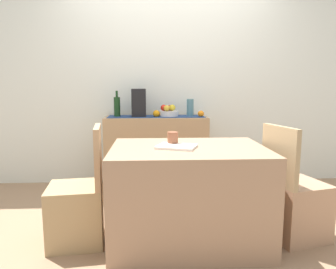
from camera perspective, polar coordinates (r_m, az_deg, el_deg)
The scene contains 19 objects.
ground_plane at distance 3.01m, azimuth 1.40°, elevation -14.90°, with size 6.40×6.40×0.02m, color #967457.
room_wall_rear at distance 3.94m, azimuth 0.17°, elevation 11.00°, with size 6.40×0.06×2.70m, color silver.
sideboard_console at distance 3.75m, azimuth -2.09°, elevation -3.19°, with size 1.18×0.42×0.84m, color tan.
table_runner at distance 3.68m, azimuth -2.13°, elevation 3.26°, with size 1.10×0.32×0.01m, color navy.
fruit_bowl at distance 3.69m, azimuth 0.12°, elevation 3.79°, with size 0.23×0.23×0.06m, color silver.
apple_center at distance 3.69m, azimuth 0.77°, elevation 4.82°, with size 0.07×0.07×0.07m, color gold.
apple_front at distance 3.71m, azimuth -0.77°, elevation 4.83°, with size 0.07×0.07×0.07m, color red.
apple_right at distance 3.75m, azimuth 0.29°, elevation 4.84°, with size 0.07×0.07×0.07m, color #A63C27.
apple_upper at distance 3.65m, azimuth -0.24°, elevation 4.75°, with size 0.07×0.07×0.07m, color gold.
wine_bottle at distance 3.70m, azimuth -9.12°, elevation 4.98°, with size 0.07×0.07×0.30m.
coffee_maker at distance 3.68m, azimuth -5.23°, elevation 5.67°, with size 0.16×0.18×0.32m, color black.
ceramic_vase at distance 3.70m, azimuth 3.99°, elevation 4.79°, with size 0.08×0.08×0.20m, color slate.
orange_loose_mid at distance 3.64m, azimuth -2.10°, elevation 3.76°, with size 0.08×0.08×0.08m, color orange.
orange_loose_far at distance 3.68m, azimuth 5.91°, elevation 3.73°, with size 0.07×0.07×0.07m, color orange.
dining_table at distance 2.50m, azimuth 3.60°, elevation -10.60°, with size 1.16×0.84×0.74m, color #A47D60.
open_book at distance 2.37m, azimuth 1.54°, elevation -2.17°, with size 0.28×0.21×0.02m, color white.
coffee_cup at distance 2.46m, azimuth 0.85°, elevation -0.74°, with size 0.08×0.08×0.10m, color brown.
chair_near_window at distance 2.59m, azimuth -15.83°, elevation -12.71°, with size 0.45×0.45×0.90m.
chair_by_corner at distance 2.75m, azimuth 21.71°, elevation -11.67°, with size 0.49×0.49×0.90m.
Camera 1 is at (-0.21, -2.75, 1.20)m, focal length 34.02 mm.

